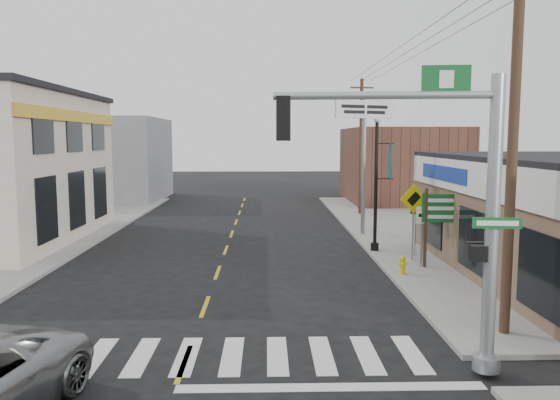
{
  "coord_description": "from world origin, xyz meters",
  "views": [
    {
      "loc": [
        1.77,
        -11.22,
        4.77
      ],
      "look_at": [
        2.21,
        6.4,
        2.8
      ],
      "focal_mm": 35.0,
      "sensor_mm": 36.0,
      "label": 1
    }
  ],
  "objects_px": {
    "traffic_signal_pole": "(457,193)",
    "bare_tree": "(523,168)",
    "guide_sign": "(444,216)",
    "utility_pole_far": "(361,145)",
    "fire_hydrant": "(403,264)",
    "lamp_post": "(378,173)",
    "utility_pole_near": "(513,133)",
    "dance_center_sign": "(364,129)"
  },
  "relations": [
    {
      "from": "lamp_post",
      "to": "guide_sign",
      "type": "bearing_deg",
      "value": -70.74
    },
    {
      "from": "guide_sign",
      "to": "dance_center_sign",
      "type": "xyz_separation_m",
      "value": [
        -1.7,
        7.08,
        3.26
      ]
    },
    {
      "from": "utility_pole_near",
      "to": "guide_sign",
      "type": "bearing_deg",
      "value": 85.47
    },
    {
      "from": "guide_sign",
      "to": "dance_center_sign",
      "type": "height_order",
      "value": "dance_center_sign"
    },
    {
      "from": "fire_hydrant",
      "to": "bare_tree",
      "type": "height_order",
      "value": "bare_tree"
    },
    {
      "from": "utility_pole_far",
      "to": "utility_pole_near",
      "type": "bearing_deg",
      "value": -95.81
    },
    {
      "from": "lamp_post",
      "to": "dance_center_sign",
      "type": "bearing_deg",
      "value": 76.13
    },
    {
      "from": "guide_sign",
      "to": "utility_pole_far",
      "type": "relative_size",
      "value": 0.35
    },
    {
      "from": "guide_sign",
      "to": "dance_center_sign",
      "type": "bearing_deg",
      "value": 108.17
    },
    {
      "from": "traffic_signal_pole",
      "to": "utility_pole_near",
      "type": "distance_m",
      "value": 3.16
    },
    {
      "from": "lamp_post",
      "to": "utility_pole_far",
      "type": "distance_m",
      "value": 11.49
    },
    {
      "from": "traffic_signal_pole",
      "to": "utility_pole_near",
      "type": "height_order",
      "value": "utility_pole_near"
    },
    {
      "from": "bare_tree",
      "to": "utility_pole_far",
      "type": "height_order",
      "value": "utility_pole_far"
    },
    {
      "from": "lamp_post",
      "to": "utility_pole_near",
      "type": "relative_size",
      "value": 0.6
    },
    {
      "from": "traffic_signal_pole",
      "to": "bare_tree",
      "type": "bearing_deg",
      "value": 61.44
    },
    {
      "from": "traffic_signal_pole",
      "to": "utility_pole_far",
      "type": "height_order",
      "value": "utility_pole_far"
    },
    {
      "from": "fire_hydrant",
      "to": "dance_center_sign",
      "type": "distance_m",
      "value": 9.38
    },
    {
      "from": "utility_pole_near",
      "to": "utility_pole_far",
      "type": "distance_m",
      "value": 21.18
    },
    {
      "from": "utility_pole_near",
      "to": "lamp_post",
      "type": "bearing_deg",
      "value": 98.01
    },
    {
      "from": "fire_hydrant",
      "to": "lamp_post",
      "type": "bearing_deg",
      "value": 91.55
    },
    {
      "from": "guide_sign",
      "to": "utility_pole_far",
      "type": "height_order",
      "value": "utility_pole_far"
    },
    {
      "from": "traffic_signal_pole",
      "to": "bare_tree",
      "type": "xyz_separation_m",
      "value": [
        4.05,
        5.87,
        0.17
      ]
    },
    {
      "from": "utility_pole_far",
      "to": "lamp_post",
      "type": "bearing_deg",
      "value": -101.79
    },
    {
      "from": "dance_center_sign",
      "to": "utility_pole_far",
      "type": "relative_size",
      "value": 0.82
    },
    {
      "from": "traffic_signal_pole",
      "to": "guide_sign",
      "type": "xyz_separation_m",
      "value": [
        2.72,
        8.9,
        -1.75
      ]
    },
    {
      "from": "traffic_signal_pole",
      "to": "bare_tree",
      "type": "height_order",
      "value": "traffic_signal_pole"
    },
    {
      "from": "traffic_signal_pole",
      "to": "lamp_post",
      "type": "height_order",
      "value": "traffic_signal_pole"
    },
    {
      "from": "fire_hydrant",
      "to": "utility_pole_near",
      "type": "bearing_deg",
      "value": -79.87
    },
    {
      "from": "dance_center_sign",
      "to": "bare_tree",
      "type": "relative_size",
      "value": 1.42
    },
    {
      "from": "guide_sign",
      "to": "bare_tree",
      "type": "bearing_deg",
      "value": -61.59
    },
    {
      "from": "bare_tree",
      "to": "guide_sign",
      "type": "bearing_deg",
      "value": 113.74
    },
    {
      "from": "utility_pole_near",
      "to": "dance_center_sign",
      "type": "bearing_deg",
      "value": 95.51
    },
    {
      "from": "traffic_signal_pole",
      "to": "guide_sign",
      "type": "height_order",
      "value": "traffic_signal_pole"
    },
    {
      "from": "lamp_post",
      "to": "utility_pole_near",
      "type": "bearing_deg",
      "value": -95.27
    },
    {
      "from": "bare_tree",
      "to": "utility_pole_near",
      "type": "bearing_deg",
      "value": -118.59
    },
    {
      "from": "utility_pole_far",
      "to": "guide_sign",
      "type": "bearing_deg",
      "value": -93.17
    },
    {
      "from": "guide_sign",
      "to": "fire_hydrant",
      "type": "bearing_deg",
      "value": -145.32
    },
    {
      "from": "traffic_signal_pole",
      "to": "guide_sign",
      "type": "distance_m",
      "value": 9.46
    },
    {
      "from": "dance_center_sign",
      "to": "utility_pole_far",
      "type": "distance_m",
      "value": 7.47
    },
    {
      "from": "bare_tree",
      "to": "utility_pole_near",
      "type": "relative_size",
      "value": 0.52
    },
    {
      "from": "guide_sign",
      "to": "bare_tree",
      "type": "xyz_separation_m",
      "value": [
        1.33,
        -3.03,
        1.92
      ]
    },
    {
      "from": "guide_sign",
      "to": "bare_tree",
      "type": "relative_size",
      "value": 0.6
    }
  ]
}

